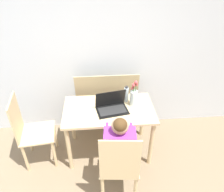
# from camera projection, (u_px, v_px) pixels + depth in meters

# --- Properties ---
(wall_back) EXTENTS (6.40, 0.05, 2.50)m
(wall_back) POSITION_uv_depth(u_px,v_px,m) (92.00, 47.00, 2.79)
(wall_back) COLOR silver
(wall_back) RESTS_ON ground_plane
(dining_table) EXTENTS (1.09, 0.62, 0.70)m
(dining_table) POSITION_uv_depth(u_px,v_px,m) (109.00, 116.00, 2.67)
(dining_table) COLOR #D6B784
(dining_table) RESTS_ON ground_plane
(chair_occupied) EXTENTS (0.44, 0.44, 0.95)m
(chair_occupied) POSITION_uv_depth(u_px,v_px,m) (119.00, 165.00, 2.20)
(chair_occupied) COLOR #D6B784
(chair_occupied) RESTS_ON ground_plane
(chair_spare) EXTENTS (0.44, 0.44, 0.95)m
(chair_spare) POSITION_uv_depth(u_px,v_px,m) (31.00, 131.00, 2.61)
(chair_spare) COLOR #D6B784
(chair_spare) RESTS_ON ground_plane
(person_seated) EXTENTS (0.35, 0.45, 1.04)m
(person_seated) POSITION_uv_depth(u_px,v_px,m) (119.00, 145.00, 2.22)
(person_seated) COLOR purple
(person_seated) RESTS_ON ground_plane
(laptop) EXTENTS (0.40, 0.30, 0.24)m
(laptop) POSITION_uv_depth(u_px,v_px,m) (112.00, 105.00, 2.58)
(laptop) COLOR black
(laptop) RESTS_ON dining_table
(flower_vase) EXTENTS (0.09, 0.09, 0.35)m
(flower_vase) POSITION_uv_depth(u_px,v_px,m) (134.00, 95.00, 2.62)
(flower_vase) COLOR silver
(flower_vase) RESTS_ON dining_table
(water_bottle) EXTENTS (0.06, 0.06, 0.21)m
(water_bottle) POSITION_uv_depth(u_px,v_px,m) (126.00, 94.00, 2.70)
(water_bottle) COLOR silver
(water_bottle) RESTS_ON dining_table
(cardboard_panel) EXTENTS (0.86, 0.15, 0.94)m
(cardboard_panel) POSITION_uv_depth(u_px,v_px,m) (107.00, 102.00, 3.13)
(cardboard_panel) COLOR tan
(cardboard_panel) RESTS_ON ground_plane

